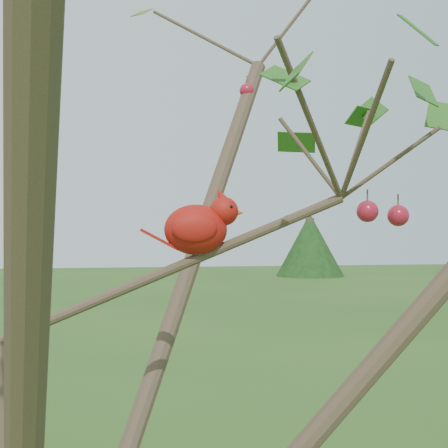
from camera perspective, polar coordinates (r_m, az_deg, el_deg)
name	(u,v)px	position (r m, az deg, el deg)	size (l,w,h in m)	color
crabapple_tree	(35,243)	(0.99, -16.88, -1.65)	(2.35, 2.05, 2.95)	#402E22
cardinal	(199,227)	(1.10, -2.28, -0.27)	(0.19, 0.10, 0.13)	#B4180F
distant_trees	(11,252)	(24.33, -18.92, -2.41)	(43.02, 15.15, 3.22)	#402E22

